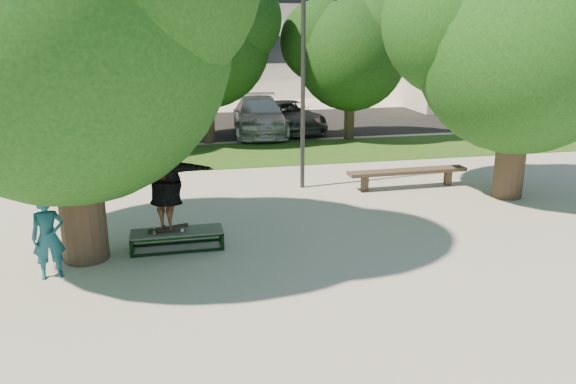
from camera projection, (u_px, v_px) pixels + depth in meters
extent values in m
plane|color=#A19E94|center=(314.00, 260.00, 10.61)|extent=(120.00, 120.00, 0.00)
cube|color=#204614|center=(272.00, 153.00, 19.73)|extent=(30.00, 4.00, 0.02)
cube|color=black|center=(224.00, 125.00, 25.62)|extent=(40.00, 8.00, 0.01)
cylinder|color=#38281E|center=(79.00, 177.00, 10.24)|extent=(0.84, 0.84, 3.20)
sphere|color=#103D12|center=(64.00, 37.00, 9.55)|extent=(5.80, 5.80, 5.80)
cylinder|color=#38281E|center=(512.00, 140.00, 14.24)|extent=(0.76, 0.76, 3.00)
sphere|color=#103D12|center=(523.00, 47.00, 13.61)|extent=(5.20, 5.20, 5.20)
sphere|color=#103D12|center=(460.00, 20.00, 13.89)|extent=(3.90, 3.90, 3.90)
cylinder|color=#38281E|center=(48.00, 114.00, 19.20)|extent=(0.44, 0.44, 2.80)
sphere|color=black|center=(41.00, 52.00, 18.63)|extent=(4.40, 4.40, 4.40)
sphere|color=black|center=(8.00, 35.00, 18.87)|extent=(3.30, 3.30, 3.30)
sphere|color=black|center=(68.00, 28.00, 18.20)|extent=(3.08, 3.08, 3.08)
cylinder|color=#38281E|center=(207.00, 103.00, 21.24)|extent=(0.50, 0.50, 3.00)
sphere|color=black|center=(205.00, 43.00, 20.62)|extent=(4.80, 4.80, 4.80)
sphere|color=black|center=(170.00, 26.00, 20.89)|extent=(3.60, 3.60, 3.60)
sphere|color=black|center=(235.00, 19.00, 20.16)|extent=(3.36, 3.36, 3.36)
cylinder|color=#38281E|center=(350.00, 106.00, 21.96)|extent=(0.40, 0.40, 2.60)
sphere|color=black|center=(351.00, 56.00, 21.42)|extent=(4.20, 4.20, 4.20)
sphere|color=black|center=(321.00, 41.00, 21.65)|extent=(3.15, 3.15, 3.15)
sphere|color=black|center=(379.00, 36.00, 21.02)|extent=(2.94, 2.94, 2.94)
cylinder|color=#2D2D30|center=(303.00, 77.00, 14.67)|extent=(0.12, 0.12, 6.00)
cube|color=black|center=(172.00, 51.00, 32.76)|extent=(27.60, 0.12, 1.60)
cube|color=beige|center=(509.00, 33.00, 33.84)|extent=(15.00, 10.00, 8.00)
cube|color=#475147|center=(177.00, 232.00, 11.07)|extent=(1.80, 0.60, 0.03)
cylinder|color=white|center=(154.00, 233.00, 10.89)|extent=(0.06, 0.03, 0.06)
cylinder|color=white|center=(154.00, 230.00, 11.04)|extent=(0.06, 0.03, 0.06)
cylinder|color=white|center=(182.00, 231.00, 11.00)|extent=(0.06, 0.03, 0.06)
cylinder|color=white|center=(182.00, 228.00, 11.15)|extent=(0.06, 0.03, 0.06)
cube|color=black|center=(168.00, 228.00, 11.01)|extent=(0.78, 0.20, 0.10)
imported|color=brown|center=(166.00, 189.00, 10.79)|extent=(2.02, 1.17, 1.59)
imported|color=#184D5C|center=(48.00, 237.00, 9.69)|extent=(0.61, 0.46, 1.50)
cube|color=#46372A|center=(365.00, 183.00, 15.11)|extent=(0.17, 0.17, 0.45)
cube|color=#46372A|center=(448.00, 177.00, 15.67)|extent=(0.17, 0.17, 0.45)
cube|color=#46372A|center=(408.00, 171.00, 15.32)|extent=(3.39, 0.53, 0.09)
imported|color=silver|center=(66.00, 114.00, 23.97)|extent=(2.41, 4.46, 1.44)
imported|color=black|center=(126.00, 120.00, 22.94)|extent=(1.48, 3.92, 1.28)
imported|color=#5A5A5F|center=(288.00, 117.00, 23.79)|extent=(2.88, 4.91, 1.28)
imported|color=silver|center=(259.00, 116.00, 23.32)|extent=(2.56, 5.33, 1.50)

